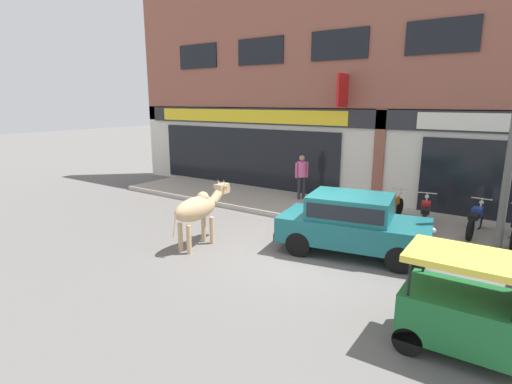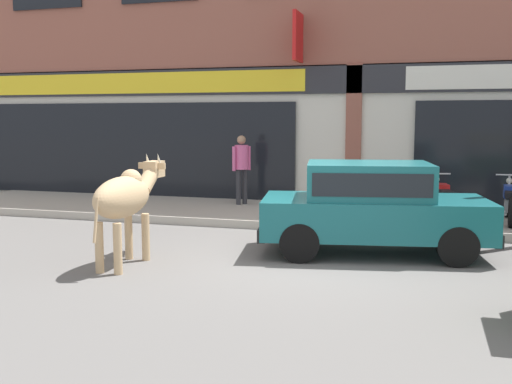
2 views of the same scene
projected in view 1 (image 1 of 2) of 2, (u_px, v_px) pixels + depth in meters
The scene contains 11 objects.
ground_plane at pixel (305, 254), 9.76m from camera, with size 90.00×90.00×0.00m, color #605E5B.
sidewalk at pixel (360, 215), 12.74m from camera, with size 19.00×3.08×0.16m, color #A8A093.
shop_building at pixel (387, 78), 13.23m from camera, with size 23.00×1.40×9.22m.
cow at pixel (198, 208), 10.06m from camera, with size 0.54×2.15×1.61m.
car_0 at pixel (352, 221), 9.64m from camera, with size 3.79×2.18×1.46m.
auto_rickshaw at pixel (471, 312), 5.78m from camera, with size 2.00×1.18×1.52m.
motorcycle_0 at pixel (391, 208), 11.88m from camera, with size 0.52×1.81×0.88m.
motorcycle_1 at pixel (425, 214), 11.24m from camera, with size 0.58×1.80×0.88m.
motorcycle_2 at pixel (475, 220), 10.64m from camera, with size 0.52×1.81×0.88m.
pedestrian at pixel (302, 172), 14.34m from camera, with size 0.34×0.41×1.60m.
utility_pole at pixel (512, 144), 9.03m from camera, with size 0.18×0.18×5.08m, color #595651.
Camera 1 is at (4.22, -8.24, 3.65)m, focal length 28.00 mm.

